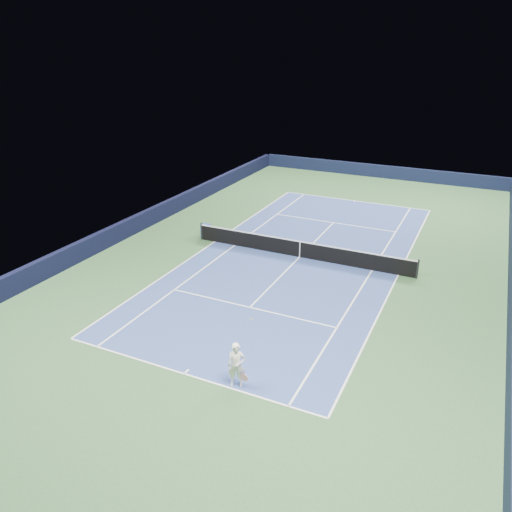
% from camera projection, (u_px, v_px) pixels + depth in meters
% --- Properties ---
extents(ground, '(40.00, 40.00, 0.00)m').
position_uv_depth(ground, '(300.00, 257.00, 28.11)').
color(ground, '#2D522C').
rests_on(ground, ground).
extents(wall_far, '(22.00, 0.35, 1.10)m').
position_uv_depth(wall_far, '(379.00, 171.00, 44.34)').
color(wall_far, black).
rests_on(wall_far, ground).
extents(wall_left, '(0.35, 40.00, 1.10)m').
position_uv_depth(wall_left, '(143.00, 221.00, 32.15)').
color(wall_left, black).
rests_on(wall_left, ground).
extents(court_surface, '(10.97, 23.77, 0.01)m').
position_uv_depth(court_surface, '(300.00, 257.00, 28.11)').
color(court_surface, navy).
rests_on(court_surface, ground).
extents(baseline_far, '(10.97, 0.08, 0.00)m').
position_uv_depth(baseline_far, '(355.00, 201.00, 37.97)').
color(baseline_far, white).
rests_on(baseline_far, ground).
extents(baseline_near, '(10.97, 0.08, 0.00)m').
position_uv_depth(baseline_near, '(184.00, 374.00, 18.26)').
color(baseline_near, white).
rests_on(baseline_near, ground).
extents(sideline_doubles_right, '(0.08, 23.77, 0.00)m').
position_uv_depth(sideline_doubles_right, '(398.00, 275.00, 25.95)').
color(sideline_doubles_right, white).
rests_on(sideline_doubles_right, ground).
extents(sideline_doubles_left, '(0.08, 23.77, 0.00)m').
position_uv_depth(sideline_doubles_left, '(215.00, 242.00, 30.27)').
color(sideline_doubles_left, white).
rests_on(sideline_doubles_left, ground).
extents(sideline_singles_right, '(0.08, 23.77, 0.00)m').
position_uv_depth(sideline_singles_right, '(372.00, 270.00, 26.49)').
color(sideline_singles_right, white).
rests_on(sideline_singles_right, ground).
extents(sideline_singles_left, '(0.08, 23.77, 0.00)m').
position_uv_depth(sideline_singles_left, '(235.00, 245.00, 29.73)').
color(sideline_singles_left, white).
rests_on(sideline_singles_left, ground).
extents(service_line_far, '(8.23, 0.08, 0.00)m').
position_uv_depth(service_line_far, '(333.00, 223.00, 33.42)').
color(service_line_far, white).
rests_on(service_line_far, ground).
extents(service_line_near, '(8.23, 0.08, 0.00)m').
position_uv_depth(service_line_near, '(250.00, 307.00, 22.80)').
color(service_line_near, white).
rests_on(service_line_near, ground).
extents(center_service_line, '(0.08, 12.80, 0.00)m').
position_uv_depth(center_service_line, '(300.00, 257.00, 28.11)').
color(center_service_line, white).
rests_on(center_service_line, ground).
extents(center_mark_far, '(0.08, 0.30, 0.00)m').
position_uv_depth(center_mark_far, '(354.00, 201.00, 37.84)').
color(center_mark_far, white).
rests_on(center_mark_far, ground).
extents(center_mark_near, '(0.08, 0.30, 0.00)m').
position_uv_depth(center_mark_near, '(186.00, 372.00, 18.38)').
color(center_mark_near, white).
rests_on(center_mark_near, ground).
extents(tennis_net, '(12.90, 0.10, 1.07)m').
position_uv_depth(tennis_net, '(300.00, 249.00, 27.91)').
color(tennis_net, black).
rests_on(tennis_net, ground).
extents(sponsor_cube, '(0.58, 0.50, 0.81)m').
position_uv_depth(sponsor_cube, '(206.00, 231.00, 30.85)').
color(sponsor_cube, '#1C3FAC').
rests_on(sponsor_cube, ground).
extents(tennis_player, '(0.84, 1.34, 2.20)m').
position_uv_depth(tennis_player, '(237.00, 365.00, 17.34)').
color(tennis_player, white).
rests_on(tennis_player, ground).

